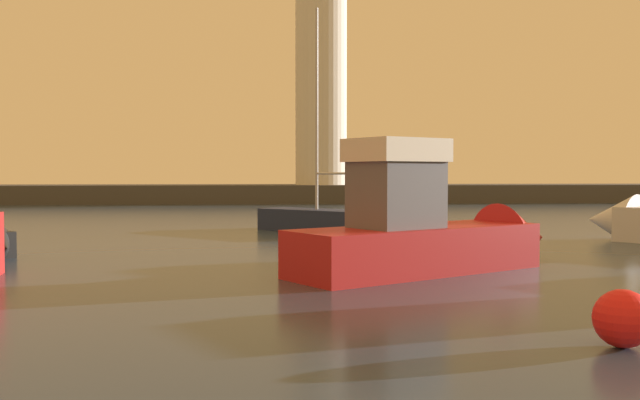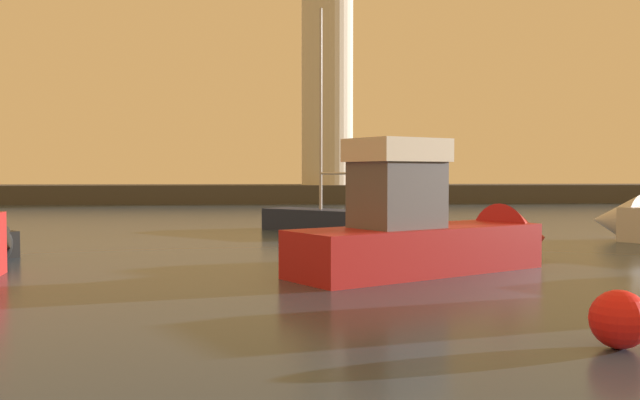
{
  "view_description": "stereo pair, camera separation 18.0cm",
  "coord_description": "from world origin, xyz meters",
  "px_view_note": "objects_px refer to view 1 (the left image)",
  "views": [
    {
      "loc": [
        -2.12,
        -1.16,
        2.36
      ],
      "look_at": [
        -0.8,
        14.03,
        1.78
      ],
      "focal_mm": 40.38,
      "sensor_mm": 36.0,
      "label": 1
    },
    {
      "loc": [
        -1.94,
        -1.17,
        2.36
      ],
      "look_at": [
        -0.8,
        14.03,
        1.78
      ],
      "focal_mm": 40.38,
      "sensor_mm": 36.0,
      "label": 2
    }
  ],
  "objects_px": {
    "lighthouse": "(321,69)",
    "mooring_buoy": "(623,319)",
    "sailboat_moored": "(329,219)",
    "motorboat_1": "(441,232)"
  },
  "relations": [
    {
      "from": "lighthouse",
      "to": "mooring_buoy",
      "type": "distance_m",
      "value": 48.7
    },
    {
      "from": "lighthouse",
      "to": "sailboat_moored",
      "type": "height_order",
      "value": "lighthouse"
    },
    {
      "from": "motorboat_1",
      "to": "sailboat_moored",
      "type": "bearing_deg",
      "value": 98.16
    },
    {
      "from": "mooring_buoy",
      "to": "sailboat_moored",
      "type": "bearing_deg",
      "value": 96.23
    },
    {
      "from": "motorboat_1",
      "to": "sailboat_moored",
      "type": "distance_m",
      "value": 11.43
    },
    {
      "from": "lighthouse",
      "to": "mooring_buoy",
      "type": "height_order",
      "value": "lighthouse"
    },
    {
      "from": "motorboat_1",
      "to": "mooring_buoy",
      "type": "xyz_separation_m",
      "value": [
        0.47,
        -7.83,
        -0.52
      ]
    },
    {
      "from": "lighthouse",
      "to": "sailboat_moored",
      "type": "distance_m",
      "value": 30.29
    },
    {
      "from": "lighthouse",
      "to": "mooring_buoy",
      "type": "bearing_deg",
      "value": -90.12
    },
    {
      "from": "motorboat_1",
      "to": "sailboat_moored",
      "type": "height_order",
      "value": "sailboat_moored"
    }
  ]
}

